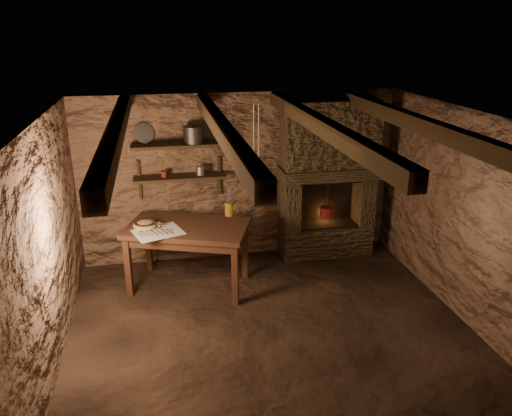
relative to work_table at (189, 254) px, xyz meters
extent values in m
plane|color=black|center=(0.82, -1.15, -0.47)|extent=(4.50, 4.50, 0.00)
cube|color=brown|center=(0.82, 0.85, 0.73)|extent=(4.50, 0.04, 2.40)
cube|color=brown|center=(0.82, -3.15, 0.73)|extent=(4.50, 0.04, 2.40)
cube|color=brown|center=(-1.43, -1.15, 0.73)|extent=(0.04, 4.00, 2.40)
cube|color=brown|center=(3.07, -1.15, 0.73)|extent=(0.04, 4.00, 2.40)
cube|color=black|center=(0.82, -1.15, 1.93)|extent=(4.50, 4.00, 0.04)
cube|color=black|center=(-0.68, -1.15, 1.84)|extent=(0.14, 3.95, 0.16)
cube|color=black|center=(0.32, -1.15, 1.84)|extent=(0.14, 3.95, 0.16)
cube|color=black|center=(1.32, -1.15, 1.84)|extent=(0.14, 3.95, 0.16)
cube|color=black|center=(2.32, -1.15, 1.84)|extent=(0.14, 3.95, 0.16)
cube|color=black|center=(-0.03, 0.69, 0.83)|extent=(1.25, 0.30, 0.04)
cube|color=black|center=(-0.03, 0.69, 1.28)|extent=(1.25, 0.30, 0.04)
cube|color=#322719|center=(2.07, 0.62, -0.24)|extent=(1.35, 0.45, 0.45)
cube|color=#322719|center=(1.51, 0.62, 0.36)|extent=(0.23, 0.45, 0.75)
cube|color=#322719|center=(2.64, 0.62, 0.36)|extent=(0.23, 0.45, 0.75)
cube|color=#322719|center=(2.07, 0.59, 0.81)|extent=(1.43, 0.51, 0.16)
cube|color=#322719|center=(2.07, 0.62, 1.36)|extent=(1.35, 0.45, 0.94)
cube|color=black|center=(2.07, 0.81, 0.36)|extent=(0.90, 0.06, 0.75)
cube|color=#361E13|center=(0.00, 0.00, 0.37)|extent=(1.72, 1.33, 0.06)
cube|color=#361E13|center=(0.00, 0.00, 0.27)|extent=(1.55, 1.16, 0.11)
cube|color=white|center=(-0.37, -0.15, 0.40)|extent=(0.68, 0.61, 0.01)
cylinder|color=olive|center=(0.58, 0.25, 0.49)|extent=(0.15, 0.15, 0.18)
torus|color=olive|center=(0.64, 0.25, 0.51)|extent=(0.02, 0.10, 0.10)
ellipsoid|color=#A68048|center=(-0.52, 0.03, 0.43)|extent=(0.40, 0.40, 0.11)
cylinder|color=#2A2725|center=(0.18, 0.69, 1.41)|extent=(0.29, 0.29, 0.20)
cylinder|color=#9A9994|center=(-0.47, 0.79, 1.44)|extent=(0.30, 0.20, 0.27)
cylinder|color=#531810|center=(-0.24, 0.69, 0.90)|extent=(0.10, 0.10, 0.08)
cylinder|color=maroon|center=(2.06, 0.57, 0.22)|extent=(0.23, 0.23, 0.14)
torus|color=#2A2725|center=(2.06, 0.57, 0.31)|extent=(0.22, 0.01, 0.22)
cylinder|color=#2A2725|center=(2.06, 0.57, 0.47)|extent=(0.01, 0.01, 0.44)
camera|label=1|loc=(-0.30, -5.91, 2.80)|focal=35.00mm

